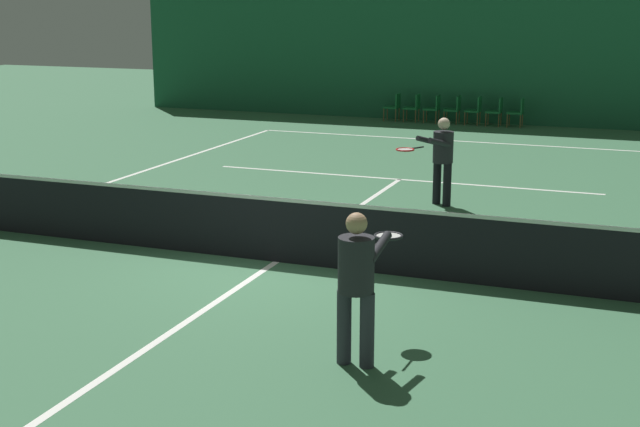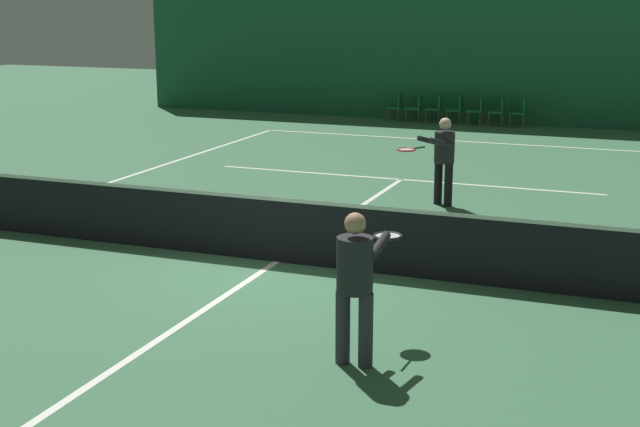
{
  "view_description": "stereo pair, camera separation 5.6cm",
  "coord_description": "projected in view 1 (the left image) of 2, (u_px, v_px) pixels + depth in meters",
  "views": [
    {
      "loc": [
        4.99,
        -11.24,
        3.7
      ],
      "look_at": [
        0.9,
        -0.59,
        0.93
      ],
      "focal_mm": 50.0,
      "sensor_mm": 36.0,
      "label": 1
    },
    {
      "loc": [
        5.04,
        -11.22,
        3.7
      ],
      "look_at": [
        0.9,
        -0.59,
        0.93
      ],
      "focal_mm": 50.0,
      "sensor_mm": 36.0,
      "label": 2
    }
  ],
  "objects": [
    {
      "name": "courtside_chair_5",
      "position": [
        496.0,
        110.0,
        26.27
      ],
      "size": [
        0.44,
        0.44,
        0.84
      ],
      "rotation": [
        0.0,
        0.0,
        -1.57
      ],
      "color": "brown",
      "rests_on": "ground"
    },
    {
      "name": "ground_plane",
      "position": [
        276.0,
        262.0,
        12.81
      ],
      "size": [
        60.0,
        60.0,
        0.0
      ],
      "primitive_type": "plane",
      "color": "#3D704C"
    },
    {
      "name": "court_line_centre",
      "position": [
        276.0,
        262.0,
        12.81
      ],
      "size": [
        0.1,
        12.8,
        0.0
      ],
      "color": "white",
      "rests_on": "ground"
    },
    {
      "name": "court_line_baseline_far",
      "position": [
        457.0,
        141.0,
        23.6
      ],
      "size": [
        11.0,
        0.1,
        0.0
      ],
      "color": "white",
      "rests_on": "ground"
    },
    {
      "name": "tennis_net",
      "position": [
        276.0,
        228.0,
        12.69
      ],
      "size": [
        12.0,
        0.1,
        1.07
      ],
      "color": "black",
      "rests_on": "ground"
    },
    {
      "name": "courtside_chair_3",
      "position": [
        454.0,
        108.0,
        26.71
      ],
      "size": [
        0.44,
        0.44,
        0.84
      ],
      "rotation": [
        0.0,
        0.0,
        -1.57
      ],
      "color": "brown",
      "rests_on": "ground"
    },
    {
      "name": "courtside_chair_2",
      "position": [
        434.0,
        107.0,
        26.93
      ],
      "size": [
        0.44,
        0.44,
        0.84
      ],
      "rotation": [
        0.0,
        0.0,
        -1.57
      ],
      "color": "brown",
      "rests_on": "ground"
    },
    {
      "name": "courtside_chair_0",
      "position": [
        394.0,
        105.0,
        27.36
      ],
      "size": [
        0.44,
        0.44,
        0.84
      ],
      "rotation": [
        0.0,
        0.0,
        -1.57
      ],
      "color": "brown",
      "rests_on": "ground"
    },
    {
      "name": "player_near",
      "position": [
        358.0,
        276.0,
        9.04
      ],
      "size": [
        0.43,
        1.34,
        1.62
      ],
      "rotation": [
        0.0,
        0.0,
        1.52
      ],
      "color": "#2D2D38",
      "rests_on": "ground"
    },
    {
      "name": "courtside_chair_6",
      "position": [
        518.0,
        111.0,
        26.05
      ],
      "size": [
        0.44,
        0.44,
        0.84
      ],
      "rotation": [
        0.0,
        0.0,
        -1.57
      ],
      "color": "brown",
      "rests_on": "ground"
    },
    {
      "name": "player_far",
      "position": [
        441.0,
        155.0,
        16.09
      ],
      "size": [
        0.95,
        1.32,
        1.61
      ],
      "rotation": [
        0.0,
        0.0,
        -2.08
      ],
      "color": "black",
      "rests_on": "ground"
    },
    {
      "name": "court_line_service_far",
      "position": [
        400.0,
        179.0,
        18.61
      ],
      "size": [
        8.25,
        0.1,
        0.0
      ],
      "color": "white",
      "rests_on": "ground"
    },
    {
      "name": "courtside_chair_4",
      "position": [
        475.0,
        109.0,
        26.49
      ],
      "size": [
        0.44,
        0.44,
        0.84
      ],
      "rotation": [
        0.0,
        0.0,
        -1.57
      ],
      "color": "brown",
      "rests_on": "ground"
    },
    {
      "name": "backdrop_curtain",
      "position": [
        488.0,
        46.0,
        26.49
      ],
      "size": [
        23.0,
        0.12,
        4.6
      ],
      "color": "#1E5B3D",
      "rests_on": "ground"
    },
    {
      "name": "courtside_chair_1",
      "position": [
        414.0,
        106.0,
        27.14
      ],
      "size": [
        0.44,
        0.44,
        0.84
      ],
      "rotation": [
        0.0,
        0.0,
        -1.57
      ],
      "color": "brown",
      "rests_on": "ground"
    }
  ]
}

